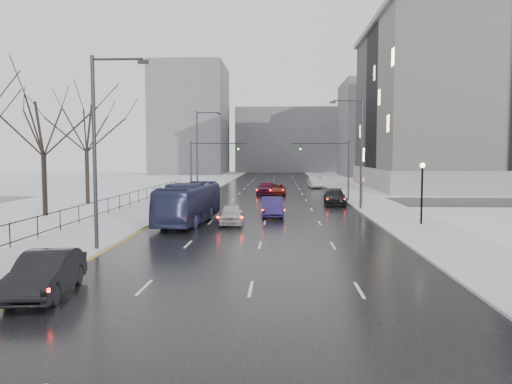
# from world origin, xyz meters

# --- Properties ---
(road) EXTENTS (16.00, 150.00, 0.04)m
(road) POSITION_xyz_m (0.00, 60.00, 0.02)
(road) COLOR black
(road) RESTS_ON ground
(cross_road) EXTENTS (130.00, 10.00, 0.04)m
(cross_road) POSITION_xyz_m (0.00, 48.00, 0.02)
(cross_road) COLOR black
(cross_road) RESTS_ON ground
(sidewalk_left) EXTENTS (5.00, 150.00, 0.16)m
(sidewalk_left) POSITION_xyz_m (-10.50, 60.00, 0.08)
(sidewalk_left) COLOR silver
(sidewalk_left) RESTS_ON ground
(sidewalk_right) EXTENTS (5.00, 150.00, 0.16)m
(sidewalk_right) POSITION_xyz_m (10.50, 60.00, 0.08)
(sidewalk_right) COLOR silver
(sidewalk_right) RESTS_ON ground
(park_strip) EXTENTS (14.00, 150.00, 0.12)m
(park_strip) POSITION_xyz_m (-20.00, 60.00, 0.06)
(park_strip) COLOR white
(park_strip) RESTS_ON ground
(tree_park_d) EXTENTS (8.75, 8.75, 12.50)m
(tree_park_d) POSITION_xyz_m (-17.80, 34.00, 0.00)
(tree_park_d) COLOR black
(tree_park_d) RESTS_ON ground
(tree_park_e) EXTENTS (9.45, 9.45, 13.50)m
(tree_park_e) POSITION_xyz_m (-18.20, 44.00, 0.00)
(tree_park_e) COLOR black
(tree_park_e) RESTS_ON ground
(iron_fence) EXTENTS (0.06, 70.00, 1.30)m
(iron_fence) POSITION_xyz_m (-13.00, 30.00, 0.91)
(iron_fence) COLOR black
(iron_fence) RESTS_ON sidewalk_left
(streetlight_r_mid) EXTENTS (2.95, 0.25, 10.00)m
(streetlight_r_mid) POSITION_xyz_m (8.17, 40.00, 5.62)
(streetlight_r_mid) COLOR #2D2D33
(streetlight_r_mid) RESTS_ON ground
(streetlight_l_near) EXTENTS (2.95, 0.25, 10.00)m
(streetlight_l_near) POSITION_xyz_m (-8.17, 20.00, 5.62)
(streetlight_l_near) COLOR #2D2D33
(streetlight_l_near) RESTS_ON ground
(streetlight_l_far) EXTENTS (2.95, 0.25, 10.00)m
(streetlight_l_far) POSITION_xyz_m (-8.17, 52.00, 5.62)
(streetlight_l_far) COLOR #2D2D33
(streetlight_l_far) RESTS_ON ground
(lamppost_r_mid) EXTENTS (0.36, 0.36, 4.28)m
(lamppost_r_mid) POSITION_xyz_m (11.00, 30.00, 2.94)
(lamppost_r_mid) COLOR black
(lamppost_r_mid) RESTS_ON sidewalk_right
(mast_signal_right) EXTENTS (6.10, 0.33, 6.50)m
(mast_signal_right) POSITION_xyz_m (7.33, 48.00, 4.11)
(mast_signal_right) COLOR #2D2D33
(mast_signal_right) RESTS_ON ground
(mast_signal_left) EXTENTS (6.10, 0.33, 6.50)m
(mast_signal_left) POSITION_xyz_m (-7.33, 48.00, 4.11)
(mast_signal_left) COLOR #2D2D33
(mast_signal_left) RESTS_ON ground
(no_uturn_sign) EXTENTS (0.60, 0.06, 2.70)m
(no_uturn_sign) POSITION_xyz_m (9.20, 44.00, 2.30)
(no_uturn_sign) COLOR #2D2D33
(no_uturn_sign) RESTS_ON sidewalk_right
(civic_building) EXTENTS (41.00, 31.00, 24.80)m
(civic_building) POSITION_xyz_m (35.00, 72.00, 11.21)
(civic_building) COLOR gray
(civic_building) RESTS_ON ground
(bldg_far_right) EXTENTS (24.00, 20.00, 22.00)m
(bldg_far_right) POSITION_xyz_m (28.00, 115.00, 11.00)
(bldg_far_right) COLOR slate
(bldg_far_right) RESTS_ON ground
(bldg_far_left) EXTENTS (18.00, 22.00, 28.00)m
(bldg_far_left) POSITION_xyz_m (-22.00, 125.00, 14.00)
(bldg_far_left) COLOR slate
(bldg_far_left) RESTS_ON ground
(bldg_far_center) EXTENTS (30.00, 18.00, 18.00)m
(bldg_far_center) POSITION_xyz_m (4.00, 140.00, 9.00)
(bldg_far_center) COLOR slate
(bldg_far_center) RESTS_ON ground
(sedan_left_near) EXTENTS (2.14, 4.84, 1.54)m
(sedan_left_near) POSITION_xyz_m (-7.20, 11.85, 0.81)
(sedan_left_near) COLOR black
(sedan_left_near) RESTS_ON road
(bus) EXTENTS (3.31, 10.65, 2.92)m
(bus) POSITION_xyz_m (-5.49, 30.71, 1.50)
(bus) COLOR navy
(bus) RESTS_ON road
(sedan_center_near) EXTENTS (1.89, 4.32, 1.45)m
(sedan_center_near) POSITION_xyz_m (-2.36, 30.20, 0.76)
(sedan_center_near) COLOR silver
(sedan_center_near) RESTS_ON road
(sedan_right_near) EXTENTS (1.92, 4.82, 1.56)m
(sedan_right_near) POSITION_xyz_m (0.50, 34.67, 0.82)
(sedan_right_near) COLOR navy
(sedan_right_near) RESTS_ON road
(sedan_right_cross) EXTENTS (2.35, 5.05, 1.40)m
(sedan_right_cross) POSITION_xyz_m (0.73, 56.19, 0.74)
(sedan_right_cross) COLOR maroon
(sedan_right_cross) RESTS_ON road
(sedan_right_far) EXTENTS (2.42, 5.36, 1.52)m
(sedan_right_far) POSITION_xyz_m (6.58, 44.35, 0.80)
(sedan_right_far) COLOR black
(sedan_right_far) RESTS_ON road
(sedan_center_far) EXTENTS (2.63, 5.23, 1.71)m
(sedan_center_far) POSITION_xyz_m (-0.50, 56.31, 0.90)
(sedan_center_far) COLOR #460C23
(sedan_center_far) RESTS_ON road
(sedan_right_distant) EXTENTS (2.10, 5.22, 1.69)m
(sedan_right_distant) POSITION_xyz_m (6.46, 69.67, 0.88)
(sedan_right_distant) COLOR #B9B8BE
(sedan_right_distant) RESTS_ON road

